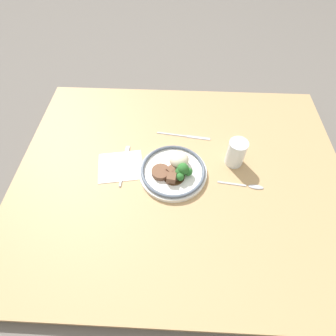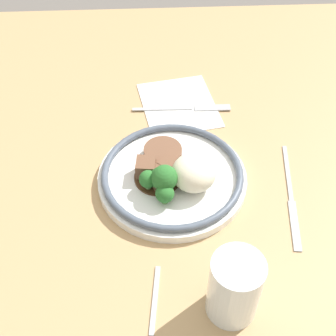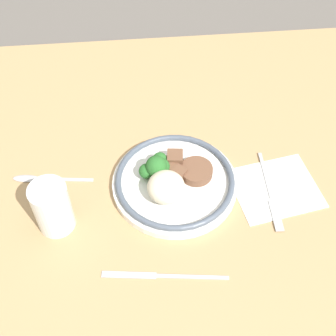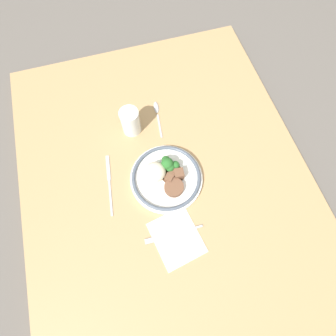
{
  "view_description": "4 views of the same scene",
  "coord_description": "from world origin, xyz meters",
  "views": [
    {
      "loc": [
        -0.02,
        -0.56,
        0.82
      ],
      "look_at": [
        -0.04,
        -0.01,
        0.08
      ],
      "focal_mm": 28.0,
      "sensor_mm": 36.0,
      "label": 1
    },
    {
      "loc": [
        0.48,
        -0.03,
        0.62
      ],
      "look_at": [
        -0.02,
        -0.01,
        0.08
      ],
      "focal_mm": 50.0,
      "sensor_mm": 36.0,
      "label": 2
    },
    {
      "loc": [
        0.04,
        0.55,
        0.78
      ],
      "look_at": [
        -0.01,
        -0.02,
        0.07
      ],
      "focal_mm": 50.0,
      "sensor_mm": 36.0,
      "label": 3
    },
    {
      "loc": [
        -0.32,
        0.08,
        0.88
      ],
      "look_at": [
        -0.0,
        -0.01,
        0.08
      ],
      "focal_mm": 28.0,
      "sensor_mm": 36.0,
      "label": 4
    }
  ],
  "objects": [
    {
      "name": "ground_plane",
      "position": [
        0.0,
        0.0,
        0.0
      ],
      "size": [
        8.0,
        8.0,
        0.0
      ],
      "primitive_type": "plane",
      "color": "#5B5651"
    },
    {
      "name": "fork",
      "position": [
        -0.21,
        0.05,
        0.04
      ],
      "size": [
        0.02,
        0.19,
        0.0
      ],
      "rotation": [
        0.0,
        0.0,
        1.55
      ],
      "color": "#ADADB2",
      "rests_on": "napkin"
    },
    {
      "name": "plate",
      "position": [
        -0.02,
        -0.0,
        0.05
      ],
      "size": [
        0.25,
        0.25,
        0.07
      ],
      "color": "white",
      "rests_on": "dining_table"
    },
    {
      "name": "napkin",
      "position": [
        -0.22,
        0.02,
        0.03
      ],
      "size": [
        0.18,
        0.16,
        0.0
      ],
      "color": "white",
      "rests_on": "dining_table"
    },
    {
      "name": "knife",
      "position": [
        0.02,
        0.19,
        0.04
      ],
      "size": [
        0.22,
        0.04,
        0.0
      ],
      "rotation": [
        0.0,
        0.0,
        -0.13
      ],
      "color": "#ADADB2",
      "rests_on": "dining_table"
    },
    {
      "name": "juice_glass",
      "position": [
        0.2,
        0.07,
        0.08
      ],
      "size": [
        0.07,
        0.07,
        0.11
      ],
      "color": "#F4AD19",
      "rests_on": "dining_table"
    },
    {
      "name": "dining_table",
      "position": [
        0.0,
        0.0,
        0.02
      ],
      "size": [
        1.21,
        0.98,
        0.03
      ],
      "color": "tan",
      "rests_on": "ground"
    }
  ]
}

